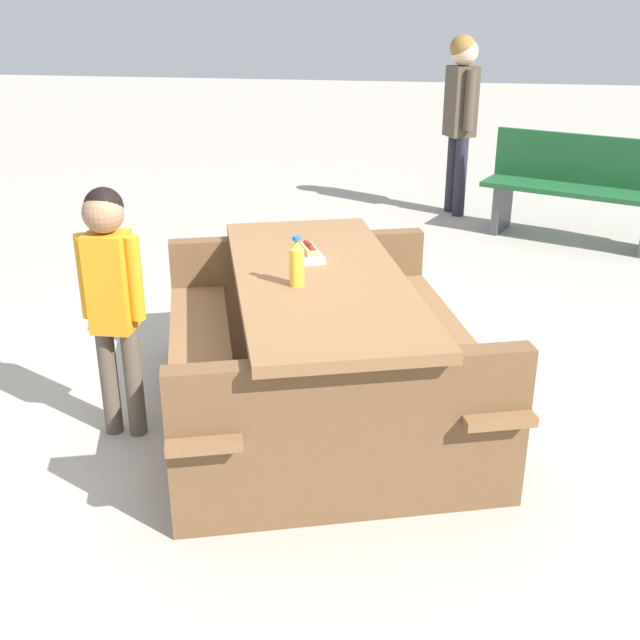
{
  "coord_description": "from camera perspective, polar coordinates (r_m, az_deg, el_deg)",
  "views": [
    {
      "loc": [
        -3.35,
        -0.52,
        1.96
      ],
      "look_at": [
        0.0,
        0.0,
        0.52
      ],
      "focal_mm": 44.35,
      "sensor_mm": 36.0,
      "label": 1
    }
  ],
  "objects": [
    {
      "name": "park_bench_near",
      "position": [
        6.89,
        18.14,
        9.16
      ],
      "size": [
        0.94,
        1.54,
        0.85
      ],
      "color": "#1E592D",
      "rests_on": "ground"
    },
    {
      "name": "hotdog_tray",
      "position": [
        3.79,
        -0.76,
        4.83
      ],
      "size": [
        0.21,
        0.17,
        0.08
      ],
      "color": "white",
      "rests_on": "picnic_table"
    },
    {
      "name": "ground_plane",
      "position": [
        3.91,
        0.0,
        -7.1
      ],
      "size": [
        30.0,
        30.0,
        0.0
      ],
      "primitive_type": "plane",
      "color": "#ADA599",
      "rests_on": "ground"
    },
    {
      "name": "child_in_coat",
      "position": [
        3.6,
        -14.85,
        2.59
      ],
      "size": [
        0.19,
        0.29,
        1.18
      ],
      "color": "brown",
      "rests_on": "ground"
    },
    {
      "name": "soda_bottle",
      "position": [
        3.43,
        -1.69,
        4.13
      ],
      "size": [
        0.06,
        0.06,
        0.23
      ],
      "color": "yellow",
      "rests_on": "picnic_table"
    },
    {
      "name": "bystander_adult",
      "position": [
        7.37,
        10.13,
        15.21
      ],
      "size": [
        0.36,
        0.31,
        1.58
      ],
      "color": "#262633",
      "rests_on": "ground"
    },
    {
      "name": "picnic_table",
      "position": [
        3.71,
        0.0,
        -1.14
      ],
      "size": [
        2.14,
        1.88,
        0.75
      ],
      "color": "brown",
      "rests_on": "ground"
    }
  ]
}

